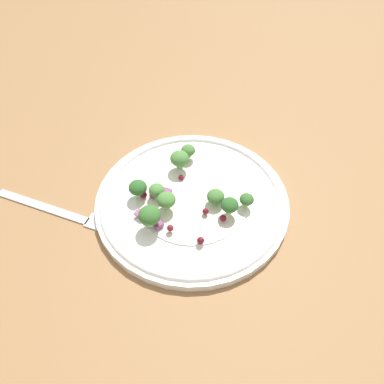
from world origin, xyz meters
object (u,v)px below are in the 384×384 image
(broccoli_floret_0, at_px, (215,195))
(broccoli_floret_2, at_px, (157,190))
(plate, at_px, (192,200))
(fork, at_px, (60,212))
(broccoli_floret_1, at_px, (230,205))

(broccoli_floret_0, height_order, broccoli_floret_2, same)
(plate, height_order, fork, plate)
(broccoli_floret_0, xyz_separation_m, broccoli_floret_1, (-0.03, -0.01, 0.01))
(broccoli_floret_1, bearing_deg, fork, 77.80)
(broccoli_floret_1, distance_m, broccoli_floret_2, 0.10)
(broccoli_floret_1, height_order, fork, broccoli_floret_1)
(broccoli_floret_1, distance_m, fork, 0.24)
(plate, distance_m, broccoli_floret_0, 0.04)
(plate, relative_size, fork, 1.62)
(fork, bearing_deg, broccoli_floret_1, -102.20)
(plate, xyz_separation_m, broccoli_floret_0, (-0.01, -0.03, 0.02))
(plate, height_order, broccoli_floret_0, broccoli_floret_0)
(broccoli_floret_0, xyz_separation_m, fork, (0.02, 0.22, -0.02))
(broccoli_floret_1, relative_size, fork, 0.14)
(broccoli_floret_0, bearing_deg, broccoli_floret_2, 75.95)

